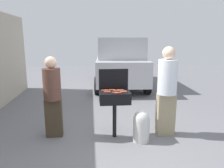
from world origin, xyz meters
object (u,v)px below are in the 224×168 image
object	(u,v)px
hot_dog_7	(123,91)
person_left	(53,94)
hot_dog_4	(107,91)
parked_minivan	(120,62)
person_right	(167,88)
hot_dog_8	(123,92)
hot_dog_0	(115,92)
hot_dog_9	(105,90)
hot_dog_5	(118,93)
propane_tank	(141,125)
hot_dog_3	(120,90)
hot_dog_6	(112,90)
hot_dog_1	(117,91)
hot_dog_2	(107,92)
bbq_grill	(115,99)

from	to	relation	value
hot_dog_7	person_left	size ratio (longest dim) A/B	0.08
hot_dog_4	parked_minivan	xyz separation A→B (m)	(0.92, 4.82, 0.06)
hot_dog_7	person_right	distance (m)	0.90
hot_dog_8	parked_minivan	xyz separation A→B (m)	(0.60, 4.95, 0.06)
hot_dog_0	hot_dog_9	distance (m)	0.28
hot_dog_5	hot_dog_7	distance (m)	0.17
hot_dog_7	person_right	size ratio (longest dim) A/B	0.07
person_left	hot_dog_4	bearing A→B (deg)	-7.27
hot_dog_4	propane_tank	distance (m)	0.95
hot_dog_3	person_right	distance (m)	0.95
hot_dog_0	propane_tank	world-z (taller)	hot_dog_0
parked_minivan	hot_dog_4	bearing A→B (deg)	82.90
hot_dog_9	hot_dog_8	bearing A→B (deg)	-25.45
hot_dog_6	hot_dog_1	bearing A→B (deg)	-43.59
person_right	hot_dog_2	bearing A→B (deg)	-2.52
hot_dog_2	hot_dog_9	xyz separation A→B (m)	(-0.05, 0.14, 0.00)
hot_dog_2	propane_tank	xyz separation A→B (m)	(0.65, -0.18, -0.64)
hot_dog_0	hot_dog_2	world-z (taller)	same
hot_dog_1	hot_dog_5	size ratio (longest dim) A/B	1.00
hot_dog_0	person_right	xyz separation A→B (m)	(1.06, 0.12, 0.03)
hot_dog_1	person_right	xyz separation A→B (m)	(1.02, -0.02, 0.03)
hot_dog_2	hot_dog_9	distance (m)	0.15
hot_dog_0	hot_dog_7	bearing A→B (deg)	26.78
parked_minivan	hot_dog_0	bearing A→B (deg)	84.89
hot_dog_8	bbq_grill	bearing A→B (deg)	152.21
hot_dog_4	hot_dog_5	size ratio (longest dim) A/B	1.00
hot_dog_4	person_right	size ratio (longest dim) A/B	0.07
hot_dog_7	parked_minivan	xyz separation A→B (m)	(0.61, 4.89, 0.06)
hot_dog_5	person_right	bearing A→B (deg)	9.11
hot_dog_6	parked_minivan	size ratio (longest dim) A/B	0.03
hot_dog_6	hot_dog_9	world-z (taller)	same
propane_tank	person_left	size ratio (longest dim) A/B	0.38
hot_dog_2	hot_dog_8	xyz separation A→B (m)	(0.31, -0.03, 0.00)
hot_dog_6	parked_minivan	distance (m)	4.84
propane_tank	person_right	size ratio (longest dim) A/B	0.34
person_left	hot_dog_0	bearing A→B (deg)	-13.75
hot_dog_8	hot_dog_6	bearing A→B (deg)	137.57
propane_tank	person_right	distance (m)	0.91
propane_tank	person_right	xyz separation A→B (m)	(0.56, 0.24, 0.67)
hot_dog_9	person_right	size ratio (longest dim) A/B	0.07
person_left	hot_dog_9	bearing A→B (deg)	-5.31
hot_dog_4	hot_dog_6	bearing A→B (deg)	25.07
propane_tank	bbq_grill	bearing A→B (deg)	154.79
hot_dog_7	propane_tank	xyz separation A→B (m)	(0.34, -0.20, -0.64)
hot_dog_1	hot_dog_9	world-z (taller)	same
hot_dog_4	parked_minivan	size ratio (longest dim) A/B	0.03
hot_dog_3	hot_dog_7	world-z (taller)	same
hot_dog_2	hot_dog_7	bearing A→B (deg)	5.08
hot_dog_6	propane_tank	xyz separation A→B (m)	(0.54, -0.33, -0.64)
bbq_grill	hot_dog_0	xyz separation A→B (m)	(0.00, -0.11, 0.16)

